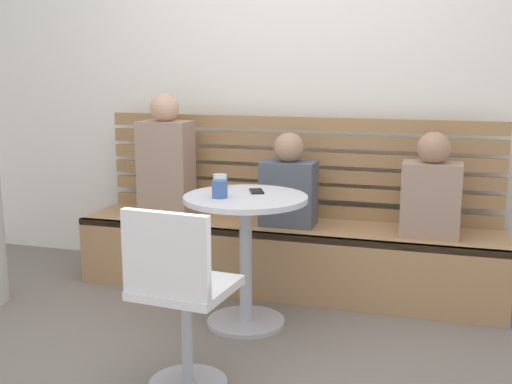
# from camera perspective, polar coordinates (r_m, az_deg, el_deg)

# --- Properties ---
(ground) EXTENTS (8.00, 8.00, 0.00)m
(ground) POSITION_cam_1_polar(r_m,az_deg,el_deg) (3.15, -2.91, -15.87)
(ground) COLOR #70665B
(back_wall) EXTENTS (5.20, 0.10, 2.90)m
(back_wall) POSITION_cam_1_polar(r_m,az_deg,el_deg) (4.38, 4.28, 11.43)
(back_wall) COLOR white
(back_wall) RESTS_ON ground
(booth_bench) EXTENTS (2.70, 0.52, 0.44)m
(booth_bench) POSITION_cam_1_polar(r_m,az_deg,el_deg) (4.13, 2.68, -5.83)
(booth_bench) COLOR #A87C51
(booth_bench) RESTS_ON ground
(booth_backrest) EXTENTS (2.65, 0.04, 0.67)m
(booth_backrest) POSITION_cam_1_polar(r_m,az_deg,el_deg) (4.24, 3.55, 2.32)
(booth_backrest) COLOR #9A7249
(booth_backrest) RESTS_ON booth_bench
(cafe_table) EXTENTS (0.68, 0.68, 0.74)m
(cafe_table) POSITION_cam_1_polar(r_m,az_deg,el_deg) (3.51, -0.93, -3.88)
(cafe_table) COLOR #ADADB2
(cafe_table) RESTS_ON ground
(white_chair) EXTENTS (0.43, 0.43, 0.85)m
(white_chair) POSITION_cam_1_polar(r_m,az_deg,el_deg) (2.82, -6.90, -9.00)
(white_chair) COLOR #ADADB2
(white_chair) RESTS_ON ground
(person_adult) EXTENTS (0.34, 0.22, 0.82)m
(person_adult) POSITION_cam_1_polar(r_m,az_deg,el_deg) (4.28, -8.07, 2.74)
(person_adult) COLOR #9E7F6B
(person_adult) RESTS_ON booth_bench
(person_child_left) EXTENTS (0.34, 0.22, 0.62)m
(person_child_left) POSITION_cam_1_polar(r_m,az_deg,el_deg) (3.87, 15.45, 0.10)
(person_child_left) COLOR #9E7F6B
(person_child_left) RESTS_ON booth_bench
(person_child_middle) EXTENTS (0.34, 0.22, 0.59)m
(person_child_middle) POSITION_cam_1_polar(r_m,az_deg,el_deg) (4.00, 2.94, 0.63)
(person_child_middle) COLOR #4C515B
(person_child_middle) RESTS_ON booth_bench
(cup_glass_short) EXTENTS (0.08, 0.08, 0.08)m
(cup_glass_short) POSITION_cam_1_polar(r_m,az_deg,el_deg) (3.68, -3.23, 0.98)
(cup_glass_short) COLOR silver
(cup_glass_short) RESTS_ON cafe_table
(cup_mug_blue) EXTENTS (0.08, 0.08, 0.09)m
(cup_mug_blue) POSITION_cam_1_polar(r_m,az_deg,el_deg) (3.40, -3.27, 0.27)
(cup_mug_blue) COLOR #3D5B9E
(cup_mug_blue) RESTS_ON cafe_table
(phone_on_table) EXTENTS (0.12, 0.16, 0.01)m
(phone_on_table) POSITION_cam_1_polar(r_m,az_deg,el_deg) (3.56, 0.05, 0.07)
(phone_on_table) COLOR black
(phone_on_table) RESTS_ON cafe_table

